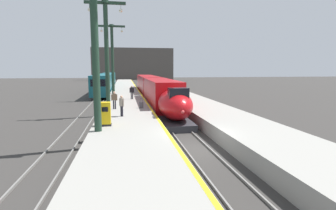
{
  "coord_description": "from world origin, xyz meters",
  "views": [
    {
      "loc": [
        -4.27,
        -14.64,
        4.86
      ],
      "look_at": [
        -0.61,
        6.78,
        1.8
      ],
      "focal_mm": 27.58,
      "sensor_mm": 36.0,
      "label": 1
    }
  ],
  "objects_px": {
    "regional_train_adjacent": "(106,81)",
    "ticket_machine_yellow": "(105,115)",
    "station_column_far": "(112,53)",
    "passenger_far_waiting": "(132,91)",
    "rolling_suitcase": "(141,105)",
    "station_column_mid": "(106,45)",
    "highspeed_train_main": "(154,89)",
    "passenger_mid_platform": "(122,104)",
    "passenger_near_edge": "(114,99)",
    "station_column_near": "(94,31)"
  },
  "relations": [
    {
      "from": "passenger_mid_platform",
      "to": "ticket_machine_yellow",
      "type": "xyz_separation_m",
      "value": [
        -1.06,
        -3.32,
        -0.25
      ]
    },
    {
      "from": "highspeed_train_main",
      "to": "station_column_far",
      "type": "distance_m",
      "value": 8.95
    },
    {
      "from": "station_column_far",
      "to": "passenger_far_waiting",
      "type": "height_order",
      "value": "station_column_far"
    },
    {
      "from": "passenger_near_edge",
      "to": "passenger_mid_platform",
      "type": "distance_m",
      "value": 4.03
    },
    {
      "from": "station_column_mid",
      "to": "rolling_suitcase",
      "type": "bearing_deg",
      "value": -30.61
    },
    {
      "from": "station_column_far",
      "to": "ticket_machine_yellow",
      "type": "bearing_deg",
      "value": -89.14
    },
    {
      "from": "regional_train_adjacent",
      "to": "passenger_far_waiting",
      "type": "relative_size",
      "value": 21.66
    },
    {
      "from": "station_column_near",
      "to": "ticket_machine_yellow",
      "type": "relative_size",
      "value": 6.3
    },
    {
      "from": "station_column_far",
      "to": "passenger_far_waiting",
      "type": "relative_size",
      "value": 6.16
    },
    {
      "from": "passenger_far_waiting",
      "to": "regional_train_adjacent",
      "type": "bearing_deg",
      "value": 100.67
    },
    {
      "from": "regional_train_adjacent",
      "to": "ticket_machine_yellow",
      "type": "distance_m",
      "value": 40.72
    },
    {
      "from": "station_column_mid",
      "to": "passenger_far_waiting",
      "type": "distance_m",
      "value": 8.18
    },
    {
      "from": "station_column_mid",
      "to": "passenger_mid_platform",
      "type": "xyz_separation_m",
      "value": [
        1.41,
        -6.13,
        -5.21
      ]
    },
    {
      "from": "station_column_near",
      "to": "passenger_mid_platform",
      "type": "xyz_separation_m",
      "value": [
        1.41,
        4.84,
        -5.01
      ]
    },
    {
      "from": "station_column_near",
      "to": "passenger_mid_platform",
      "type": "height_order",
      "value": "station_column_near"
    },
    {
      "from": "passenger_mid_platform",
      "to": "passenger_far_waiting",
      "type": "xyz_separation_m",
      "value": [
        1.19,
        11.89,
        0.0
      ]
    },
    {
      "from": "ticket_machine_yellow",
      "to": "regional_train_adjacent",
      "type": "bearing_deg",
      "value": 93.59
    },
    {
      "from": "passenger_far_waiting",
      "to": "station_column_near",
      "type": "bearing_deg",
      "value": -98.81
    },
    {
      "from": "station_column_far",
      "to": "passenger_mid_platform",
      "type": "distance_m",
      "value": 20.7
    },
    {
      "from": "station_column_mid",
      "to": "regional_train_adjacent",
      "type": "bearing_deg",
      "value": 94.04
    },
    {
      "from": "passenger_far_waiting",
      "to": "rolling_suitcase",
      "type": "xyz_separation_m",
      "value": [
        0.66,
        -7.68,
        -0.69
      ]
    },
    {
      "from": "rolling_suitcase",
      "to": "passenger_near_edge",
      "type": "bearing_deg",
      "value": -174.51
    },
    {
      "from": "passenger_near_edge",
      "to": "passenger_far_waiting",
      "type": "height_order",
      "value": "same"
    },
    {
      "from": "station_column_far",
      "to": "rolling_suitcase",
      "type": "height_order",
      "value": "station_column_far"
    },
    {
      "from": "highspeed_train_main",
      "to": "regional_train_adjacent",
      "type": "bearing_deg",
      "value": 110.67
    },
    {
      "from": "passenger_far_waiting",
      "to": "ticket_machine_yellow",
      "type": "bearing_deg",
      "value": -98.39
    },
    {
      "from": "passenger_near_edge",
      "to": "ticket_machine_yellow",
      "type": "relative_size",
      "value": 1.06
    },
    {
      "from": "station_column_near",
      "to": "station_column_far",
      "type": "height_order",
      "value": "station_column_far"
    },
    {
      "from": "station_column_far",
      "to": "highspeed_train_main",
      "type": "bearing_deg",
      "value": -35.15
    },
    {
      "from": "station_column_far",
      "to": "ticket_machine_yellow",
      "type": "height_order",
      "value": "station_column_far"
    },
    {
      "from": "highspeed_train_main",
      "to": "passenger_mid_platform",
      "type": "xyz_separation_m",
      "value": [
        -4.49,
        -15.84,
        0.11
      ]
    },
    {
      "from": "highspeed_train_main",
      "to": "ticket_machine_yellow",
      "type": "xyz_separation_m",
      "value": [
        -5.55,
        -19.16,
        -0.14
      ]
    },
    {
      "from": "station_column_near",
      "to": "rolling_suitcase",
      "type": "height_order",
      "value": "station_column_near"
    },
    {
      "from": "station_column_far",
      "to": "rolling_suitcase",
      "type": "relative_size",
      "value": 10.6
    },
    {
      "from": "passenger_far_waiting",
      "to": "ticket_machine_yellow",
      "type": "relative_size",
      "value": 1.06
    },
    {
      "from": "passenger_near_edge",
      "to": "station_column_far",
      "type": "bearing_deg",
      "value": 92.48
    },
    {
      "from": "highspeed_train_main",
      "to": "station_column_far",
      "type": "relative_size",
      "value": 3.61
    },
    {
      "from": "station_column_near",
      "to": "passenger_near_edge",
      "type": "relative_size",
      "value": 5.97
    },
    {
      "from": "rolling_suitcase",
      "to": "passenger_mid_platform",
      "type": "bearing_deg",
      "value": -113.71
    },
    {
      "from": "highspeed_train_main",
      "to": "passenger_near_edge",
      "type": "relative_size",
      "value": 22.22
    },
    {
      "from": "station_column_near",
      "to": "passenger_near_edge",
      "type": "bearing_deg",
      "value": 85.49
    },
    {
      "from": "regional_train_adjacent",
      "to": "ticket_machine_yellow",
      "type": "xyz_separation_m",
      "value": [
        2.55,
        -40.63,
        -0.34
      ]
    },
    {
      "from": "passenger_mid_platform",
      "to": "passenger_far_waiting",
      "type": "height_order",
      "value": "same"
    },
    {
      "from": "station_column_near",
      "to": "rolling_suitcase",
      "type": "relative_size",
      "value": 10.27
    },
    {
      "from": "highspeed_train_main",
      "to": "rolling_suitcase",
      "type": "xyz_separation_m",
      "value": [
        -2.65,
        -11.63,
        -0.58
      ]
    },
    {
      "from": "station_column_far",
      "to": "passenger_mid_platform",
      "type": "bearing_deg",
      "value": -85.98
    },
    {
      "from": "regional_train_adjacent",
      "to": "passenger_near_edge",
      "type": "bearing_deg",
      "value": -85.04
    },
    {
      "from": "regional_train_adjacent",
      "to": "station_column_far",
      "type": "xyz_separation_m",
      "value": [
        2.2,
        -17.32,
        5.09
      ]
    },
    {
      "from": "station_column_near",
      "to": "ticket_machine_yellow",
      "type": "bearing_deg",
      "value": 76.99
    },
    {
      "from": "station_column_mid",
      "to": "ticket_machine_yellow",
      "type": "xyz_separation_m",
      "value": [
        0.35,
        -9.45,
        -5.46
      ]
    }
  ]
}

